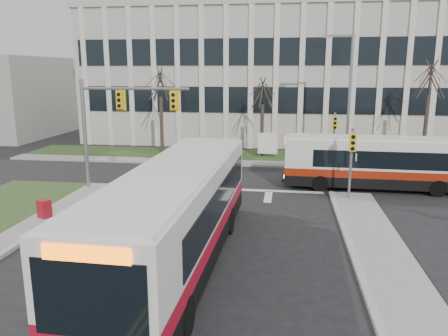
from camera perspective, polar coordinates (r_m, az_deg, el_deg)
ground at (r=17.46m, az=-5.23°, el=-9.81°), size 120.00×120.00×0.00m
sidewalk_east at (r=13.08m, az=24.61°, el=-18.78°), size 2.00×26.00×0.14m
sidewalk_cross at (r=31.61m, az=10.04°, el=0.40°), size 44.00×1.60×0.14m
building_lawn at (r=34.35m, az=9.90°, el=1.36°), size 44.00×5.00×0.12m
office_building at (r=45.72m, az=9.75°, el=11.61°), size 40.00×16.00×12.00m
mast_arm_signal at (r=24.84m, az=-14.38°, el=6.70°), size 6.11×0.38×6.20m
signal_pole_near at (r=23.22m, az=16.33°, el=1.82°), size 0.34×0.39×3.80m
signal_pole_far at (r=31.55m, az=14.21°, el=4.67°), size 0.34×0.39×3.80m
streetlight at (r=32.21m, az=15.81°, el=9.55°), size 2.15×0.25×9.20m
directory_sign at (r=33.67m, az=5.73°, el=3.18°), size 1.50×0.12×2.00m
tree_left at (r=35.11m, az=-8.31°, el=10.62°), size 1.80×1.80×7.70m
tree_mid at (r=33.99m, az=5.07°, el=9.58°), size 1.80×1.80×6.82m
tree_right at (r=35.21m, az=25.31°, el=10.22°), size 1.80×1.80×8.25m
bus_main at (r=15.12m, az=-6.07°, el=-6.44°), size 3.12×12.99×3.45m
bus_cross at (r=26.31m, az=20.00°, el=0.47°), size 11.01×2.67×2.92m
newspaper_box_red at (r=21.42m, az=-22.41°, el=-5.11°), size 0.64×0.62×0.95m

